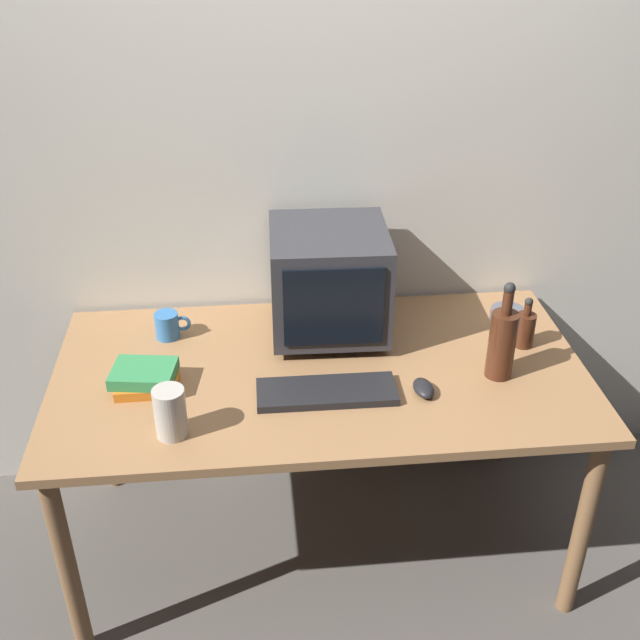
# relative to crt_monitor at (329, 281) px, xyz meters

# --- Properties ---
(ground_plane) EXTENTS (6.00, 6.00, 0.00)m
(ground_plane) POSITION_rel_crt_monitor_xyz_m (-0.05, -0.23, -0.95)
(ground_plane) COLOR #56514C
(back_wall) EXTENTS (4.00, 0.08, 2.50)m
(back_wall) POSITION_rel_crt_monitor_xyz_m (-0.05, 0.27, 0.30)
(back_wall) COLOR silver
(back_wall) RESTS_ON ground
(desk) EXTENTS (1.68, 0.88, 0.75)m
(desk) POSITION_rel_crt_monitor_xyz_m (-0.05, -0.23, -0.27)
(desk) COLOR #9E7047
(desk) RESTS_ON ground
(crt_monitor) EXTENTS (0.39, 0.40, 0.37)m
(crt_monitor) POSITION_rel_crt_monitor_xyz_m (0.00, 0.00, 0.00)
(crt_monitor) COLOR #333338
(crt_monitor) RESTS_ON desk
(keyboard) EXTENTS (0.42, 0.15, 0.02)m
(keyboard) POSITION_rel_crt_monitor_xyz_m (-0.05, -0.37, -0.18)
(keyboard) COLOR black
(keyboard) RESTS_ON desk
(computer_mouse) EXTENTS (0.07, 0.11, 0.04)m
(computer_mouse) POSITION_rel_crt_monitor_xyz_m (0.25, -0.39, -0.17)
(computer_mouse) COLOR black
(computer_mouse) RESTS_ON desk
(bottle_tall) EXTENTS (0.08, 0.08, 0.33)m
(bottle_tall) POSITION_rel_crt_monitor_xyz_m (0.50, -0.32, -0.07)
(bottle_tall) COLOR #472314
(bottle_tall) RESTS_ON desk
(bottle_short) EXTENTS (0.07, 0.07, 0.18)m
(bottle_short) POSITION_rel_crt_monitor_xyz_m (0.63, -0.15, -0.13)
(bottle_short) COLOR #472314
(bottle_short) RESTS_ON desk
(book_stack) EXTENTS (0.21, 0.17, 0.07)m
(book_stack) POSITION_rel_crt_monitor_xyz_m (-0.59, -0.28, -0.16)
(book_stack) COLOR orange
(book_stack) RESTS_ON desk
(mug) EXTENTS (0.12, 0.08, 0.09)m
(mug) POSITION_rel_crt_monitor_xyz_m (-0.54, 0.01, -0.15)
(mug) COLOR #3370B2
(mug) RESTS_ON desk
(cd_spindle) EXTENTS (0.12, 0.12, 0.04)m
(cd_spindle) POSITION_rel_crt_monitor_xyz_m (0.63, 0.00, -0.17)
(cd_spindle) COLOR #595B66
(cd_spindle) RESTS_ON desk
(metal_canister) EXTENTS (0.09, 0.09, 0.15)m
(metal_canister) POSITION_rel_crt_monitor_xyz_m (-0.50, -0.51, -0.12)
(metal_canister) COLOR #B7B2A8
(metal_canister) RESTS_ON desk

